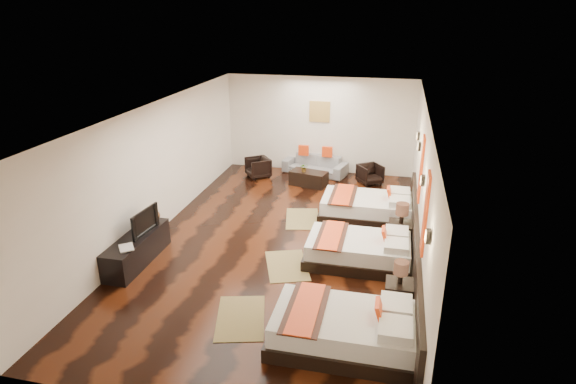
% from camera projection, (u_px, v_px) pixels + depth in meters
% --- Properties ---
extents(floor, '(5.50, 9.50, 0.01)m').
position_uv_depth(floor, '(281.00, 240.00, 10.21)').
color(floor, black).
rests_on(floor, ground).
extents(ceiling, '(5.50, 9.50, 0.01)m').
position_uv_depth(ceiling, '(281.00, 109.00, 9.19)').
color(ceiling, white).
rests_on(ceiling, floor).
extents(back_wall, '(5.50, 0.01, 2.80)m').
position_uv_depth(back_wall, '(319.00, 125.00, 14.01)').
color(back_wall, silver).
rests_on(back_wall, floor).
extents(left_wall, '(0.01, 9.50, 2.80)m').
position_uv_depth(left_wall, '(157.00, 169.00, 10.27)').
color(left_wall, silver).
rests_on(left_wall, floor).
extents(right_wall, '(0.01, 9.50, 2.80)m').
position_uv_depth(right_wall, '(421.00, 189.00, 9.13)').
color(right_wall, silver).
rests_on(right_wall, floor).
extents(headboard_panel, '(0.08, 6.60, 0.90)m').
position_uv_depth(headboard_panel, '(415.00, 253.00, 8.75)').
color(headboard_panel, black).
rests_on(headboard_panel, floor).
extents(bed_near, '(2.12, 1.33, 0.81)m').
position_uv_depth(bed_near, '(345.00, 329.00, 6.96)').
color(bed_near, black).
rests_on(bed_near, floor).
extents(bed_mid, '(2.03, 1.27, 0.77)m').
position_uv_depth(bed_mid, '(360.00, 250.00, 9.24)').
color(bed_mid, black).
rests_on(bed_mid, floor).
extents(bed_far, '(2.13, 1.34, 0.81)m').
position_uv_depth(bed_far, '(368.00, 207.00, 11.16)').
color(bed_far, black).
rests_on(bed_far, floor).
extents(nightstand_a, '(0.44, 0.44, 0.88)m').
position_uv_depth(nightstand_a, '(399.00, 293.00, 7.78)').
color(nightstand_a, black).
rests_on(nightstand_a, floor).
extents(nightstand_b, '(0.49, 0.49, 0.97)m').
position_uv_depth(nightstand_b, '(400.00, 232.00, 9.80)').
color(nightstand_b, black).
rests_on(nightstand_b, floor).
extents(jute_mat_near, '(1.03, 1.35, 0.01)m').
position_uv_depth(jute_mat_near, '(241.00, 318.00, 7.66)').
color(jute_mat_near, olive).
rests_on(jute_mat_near, floor).
extents(jute_mat_mid, '(1.11, 1.38, 0.01)m').
position_uv_depth(jute_mat_mid, '(287.00, 266.00, 9.19)').
color(jute_mat_mid, olive).
rests_on(jute_mat_mid, floor).
extents(jute_mat_far, '(0.98, 1.33, 0.01)m').
position_uv_depth(jute_mat_far, '(302.00, 219.00, 11.21)').
color(jute_mat_far, olive).
rests_on(jute_mat_far, floor).
extents(tv_console, '(0.50, 1.80, 0.55)m').
position_uv_depth(tv_console, '(137.00, 249.00, 9.25)').
color(tv_console, black).
rests_on(tv_console, floor).
extents(tv, '(0.18, 0.85, 0.48)m').
position_uv_depth(tv, '(142.00, 221.00, 9.23)').
color(tv, black).
rests_on(tv, tv_console).
extents(book, '(0.40, 0.41, 0.03)m').
position_uv_depth(book, '(119.00, 249.00, 8.63)').
color(book, black).
rests_on(book, tv_console).
extents(figurine, '(0.38, 0.38, 0.32)m').
position_uv_depth(figurine, '(152.00, 214.00, 9.73)').
color(figurine, brown).
rests_on(figurine, tv_console).
extents(sofa, '(1.98, 1.16, 0.54)m').
position_uv_depth(sofa, '(315.00, 165.00, 14.16)').
color(sofa, gray).
rests_on(sofa, floor).
extents(armchair_left, '(0.88, 0.87, 0.58)m').
position_uv_depth(armchair_left, '(258.00, 167.00, 13.88)').
color(armchair_left, black).
rests_on(armchair_left, floor).
extents(armchair_right, '(0.83, 0.83, 0.55)m').
position_uv_depth(armchair_right, '(370.00, 174.00, 13.37)').
color(armchair_right, black).
rests_on(armchair_right, floor).
extents(coffee_table, '(1.09, 0.72, 0.40)m').
position_uv_depth(coffee_table, '(309.00, 178.00, 13.26)').
color(coffee_table, black).
rests_on(coffee_table, floor).
extents(table_plant, '(0.27, 0.25, 0.24)m').
position_uv_depth(table_plant, '(304.00, 168.00, 13.12)').
color(table_plant, '#22531B').
rests_on(table_plant, coffee_table).
extents(orange_panel_a, '(0.04, 0.40, 1.30)m').
position_uv_depth(orange_panel_a, '(426.00, 214.00, 7.30)').
color(orange_panel_a, '#D86014').
rests_on(orange_panel_a, right_wall).
extents(orange_panel_b, '(0.04, 0.40, 1.30)m').
position_uv_depth(orange_panel_b, '(421.00, 169.00, 9.30)').
color(orange_panel_b, '#D86014').
rests_on(orange_panel_b, right_wall).
extents(sconce_near, '(0.07, 0.12, 0.18)m').
position_uv_depth(sconce_near, '(428.00, 236.00, 6.25)').
color(sconce_near, black).
rests_on(sconce_near, right_wall).
extents(sconce_mid, '(0.07, 0.12, 0.18)m').
position_uv_depth(sconce_mid, '(423.00, 180.00, 8.25)').
color(sconce_mid, black).
rests_on(sconce_mid, right_wall).
extents(sconce_far, '(0.07, 0.12, 0.18)m').
position_uv_depth(sconce_far, '(419.00, 146.00, 10.25)').
color(sconce_far, black).
rests_on(sconce_far, right_wall).
extents(sconce_lounge, '(0.07, 0.12, 0.18)m').
position_uv_depth(sconce_lounge, '(418.00, 136.00, 11.06)').
color(sconce_lounge, black).
rests_on(sconce_lounge, right_wall).
extents(gold_artwork, '(0.60, 0.04, 0.60)m').
position_uv_depth(gold_artwork, '(320.00, 112.00, 13.85)').
color(gold_artwork, '#AD873F').
rests_on(gold_artwork, back_wall).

